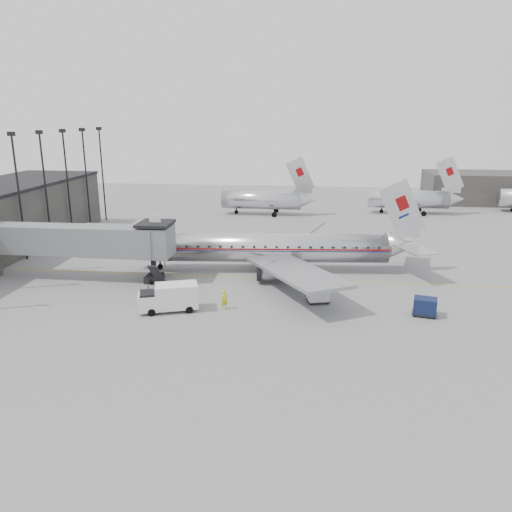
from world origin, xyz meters
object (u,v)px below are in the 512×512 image
Objects in this scene: service_van at (169,297)px; ramp_worker at (225,299)px; baggage_cart_white at (318,294)px; airliner at (275,248)px; baggage_cart_navy at (425,306)px.

service_van reaches higher than ramp_worker.
service_van is 2.45× the size of baggage_cart_white.
service_van is (-8.40, -13.38, -1.35)m from airliner.
baggage_cart_white is (4.93, -9.71, -1.83)m from airliner.
ramp_worker is (-17.81, -0.52, 0.05)m from baggage_cart_navy.
service_van is at bearing -179.56° from baggage_cart_white.
service_van is 2.42× the size of baggage_cart_navy.
baggage_cart_navy is 1.30× the size of ramp_worker.
airliner is 12.94m from ramp_worker.
service_van is 22.73m from baggage_cart_navy.
airliner is at bearing 101.94° from baggage_cart_white.
airliner reaches higher than service_van.
airliner reaches higher than baggage_cart_white.
airliner is 5.90× the size of service_van.
ramp_worker is (-8.46, -2.62, 0.07)m from baggage_cart_white.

